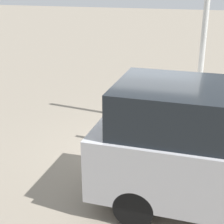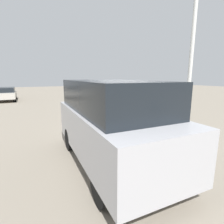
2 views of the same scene
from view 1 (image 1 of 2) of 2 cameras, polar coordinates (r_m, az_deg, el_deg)
The scene contains 3 objects.
ground_plane at distance 8.11m, azimuth 4.40°, elevation -7.30°, with size 80.00×80.00×0.00m, color gray.
parking_meter_near at distance 8.28m, azimuth 0.12°, elevation 1.05°, with size 0.21×0.13×1.37m.
lamp_post at distance 9.23m, azimuth 14.67°, elevation 8.48°, with size 0.44×0.44×6.31m.
Camera 1 is at (1.39, -6.98, 3.90)m, focal length 55.00 mm.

